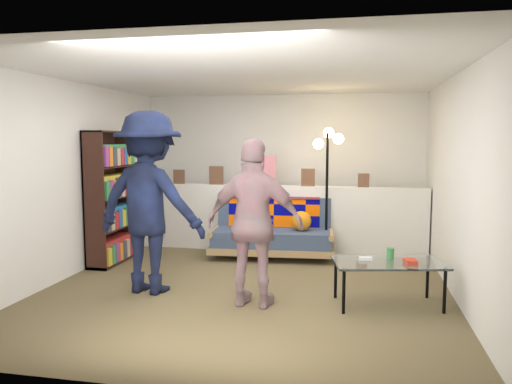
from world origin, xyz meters
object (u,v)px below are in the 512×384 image
floor_lamp (328,166)px  person_right (255,223)px  futon_sofa (274,232)px  person_left (149,202)px  coffee_table (389,264)px  bookshelf (110,202)px

floor_lamp → person_right: floor_lamp is taller
futon_sofa → floor_lamp: floor_lamp is taller
futon_sofa → person_left: bearing=-119.6°
coffee_table → person_left: (-2.57, -0.02, 0.57)m
futon_sofa → person_left: size_ratio=0.91×
coffee_table → person_left: person_left is taller
floor_lamp → person_right: 2.36m
futon_sofa → coffee_table: (1.50, -1.87, 0.08)m
futon_sofa → person_left: (-1.07, -1.90, 0.65)m
coffee_table → futon_sofa: bearing=128.7°
futon_sofa → floor_lamp: 1.23m
floor_lamp → futon_sofa: bearing=-173.3°
futon_sofa → person_right: (0.16, -2.15, 0.50)m
person_left → floor_lamp: bearing=-123.7°
floor_lamp → person_right: (-0.59, -2.24, -0.46)m
bookshelf → person_left: size_ratio=0.90×
bookshelf → person_left: person_left is taller
bookshelf → person_left: bearing=-46.4°
floor_lamp → person_left: size_ratio=0.93×
floor_lamp → coffee_table: bearing=-69.2°
futon_sofa → bookshelf: bearing=-159.6°
bookshelf → floor_lamp: floor_lamp is taller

